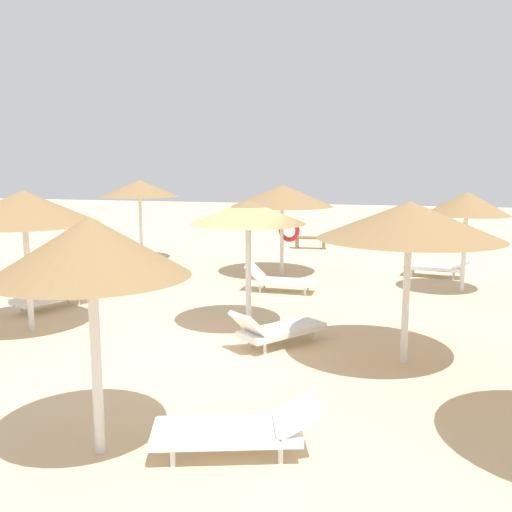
% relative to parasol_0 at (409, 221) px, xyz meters
% --- Properties ---
extents(ground_plane, '(80.00, 80.00, 0.00)m').
position_rel_parasol_0_xyz_m(ground_plane, '(-3.49, 0.09, -2.42)').
color(ground_plane, beige).
extents(parasol_0, '(3.04, 3.04, 2.74)m').
position_rel_parasol_0_xyz_m(parasol_0, '(0.00, 0.00, 0.00)').
color(parasol_0, silver).
rests_on(parasol_0, ground).
extents(parasol_1, '(2.89, 2.89, 2.84)m').
position_rel_parasol_0_xyz_m(parasol_1, '(-7.32, -0.16, 0.08)').
color(parasol_1, silver).
rests_on(parasol_1, ground).
extents(parasol_2, '(3.13, 3.13, 2.77)m').
position_rel_parasol_0_xyz_m(parasol_2, '(-3.75, 6.91, 0.00)').
color(parasol_2, silver).
rests_on(parasol_2, ground).
extents(parasol_4, '(2.21, 2.21, 2.66)m').
position_rel_parasol_0_xyz_m(parasol_4, '(1.40, 5.96, -0.08)').
color(parasol_4, silver).
rests_on(parasol_4, ground).
extents(parasol_6, '(2.20, 2.20, 2.75)m').
position_rel_parasol_0_xyz_m(parasol_6, '(-3.34, -4.03, -0.02)').
color(parasol_6, silver).
rests_on(parasol_6, ground).
extents(parasol_7, '(2.75, 2.75, 2.85)m').
position_rel_parasol_0_xyz_m(parasol_7, '(-9.17, 8.12, 0.13)').
color(parasol_7, silver).
rests_on(parasol_7, ground).
extents(parasol_9, '(2.34, 2.34, 2.64)m').
position_rel_parasol_0_xyz_m(parasol_9, '(-3.12, 1.22, -0.04)').
color(parasol_9, silver).
rests_on(parasol_9, ground).
extents(lounger_0, '(1.62, 1.89, 0.76)m').
position_rel_parasol_0_xyz_m(lounger_0, '(-2.28, 0.26, -2.10)').
color(lounger_0, white).
rests_on(lounger_0, ground).
extents(lounger_1, '(1.29, 1.99, 0.71)m').
position_rel_parasol_0_xyz_m(lounger_1, '(-7.98, 1.55, -2.11)').
color(lounger_1, white).
rests_on(lounger_1, ground).
extents(lounger_2, '(1.88, 0.65, 0.74)m').
position_rel_parasol_0_xyz_m(lounger_2, '(-3.29, 4.62, -2.10)').
color(lounger_2, white).
rests_on(lounger_2, ground).
extents(lounger_4, '(1.98, 0.87, 0.61)m').
position_rel_parasol_0_xyz_m(lounger_4, '(0.87, 7.89, -2.12)').
color(lounger_4, white).
rests_on(lounger_4, ground).
extents(lounger_6, '(2.01, 1.22, 0.64)m').
position_rel_parasol_0_xyz_m(lounger_6, '(-1.77, -3.64, -2.11)').
color(lounger_6, white).
rests_on(lounger_6, ground).
extents(bench_0, '(1.53, 0.56, 0.49)m').
position_rel_parasol_0_xyz_m(bench_0, '(-3.90, 12.64, -2.08)').
color(bench_0, brown).
rests_on(bench_0, ground).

